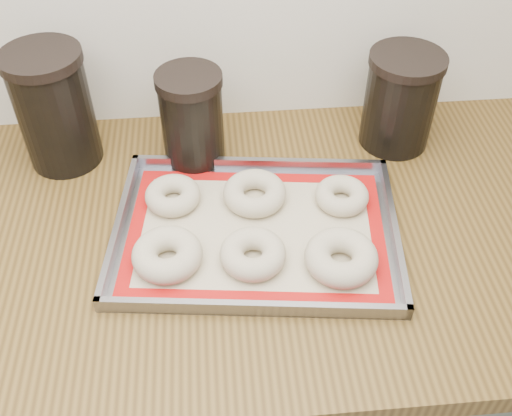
{
  "coord_description": "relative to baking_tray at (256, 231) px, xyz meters",
  "views": [
    {
      "loc": [
        -0.01,
        0.99,
        1.62
      ],
      "look_at": [
        0.05,
        1.66,
        0.96
      ],
      "focal_mm": 42.0,
      "sensor_mm": 36.0,
      "label": 1
    }
  ],
  "objects": [
    {
      "name": "bagel_front_right",
      "position": [
        0.12,
        -0.08,
        0.02
      ],
      "size": [
        0.12,
        0.12,
        0.04
      ],
      "primitive_type": "torus",
      "rotation": [
        0.0,
        0.0,
        -0.08
      ],
      "color": "beige",
      "rests_on": "baking_mat"
    },
    {
      "name": "baking_mat",
      "position": [
        0.0,
        0.0,
        -0.0
      ],
      "size": [
        0.45,
        0.34,
        0.0
      ],
      "rotation": [
        0.0,
        0.0,
        -0.12
      ],
      "color": "#C6B793",
      "rests_on": "baking_tray"
    },
    {
      "name": "canister_mid",
      "position": [
        -0.1,
        0.21,
        0.08
      ],
      "size": [
        0.12,
        0.12,
        0.18
      ],
      "color": "black",
      "rests_on": "countertop"
    },
    {
      "name": "bagel_front_left",
      "position": [
        -0.14,
        -0.05,
        0.02
      ],
      "size": [
        0.14,
        0.14,
        0.04
      ],
      "primitive_type": "torus",
      "rotation": [
        0.0,
        0.0,
        -0.27
      ],
      "color": "beige",
      "rests_on": "baking_mat"
    },
    {
      "name": "cabinet",
      "position": [
        -0.05,
        0.02,
        -0.48
      ],
      "size": [
        3.0,
        0.65,
        0.86
      ],
      "primitive_type": "cube",
      "color": "#576055",
      "rests_on": "floor"
    },
    {
      "name": "bagel_back_mid",
      "position": [
        0.0,
        0.07,
        0.02
      ],
      "size": [
        0.12,
        0.12,
        0.04
      ],
      "primitive_type": "torus",
      "rotation": [
        0.0,
        0.0,
        -0.11
      ],
      "color": "beige",
      "rests_on": "baking_mat"
    },
    {
      "name": "baking_tray",
      "position": [
        0.0,
        0.0,
        0.0
      ],
      "size": [
        0.5,
        0.38,
        0.03
      ],
      "rotation": [
        0.0,
        0.0,
        -0.12
      ],
      "color": "gray",
      "rests_on": "countertop"
    },
    {
      "name": "countertop",
      "position": [
        -0.05,
        0.02,
        -0.03
      ],
      "size": [
        3.06,
        0.68,
        0.04
      ],
      "primitive_type": "cube",
      "color": "brown",
      "rests_on": "cabinet"
    },
    {
      "name": "bagel_front_mid",
      "position": [
        -0.01,
        -0.06,
        0.02
      ],
      "size": [
        0.11,
        0.11,
        0.04
      ],
      "primitive_type": "torus",
      "rotation": [
        0.0,
        0.0,
        0.02
      ],
      "color": "beige",
      "rests_on": "baking_mat"
    },
    {
      "name": "bagel_back_left",
      "position": [
        -0.14,
        0.08,
        0.01
      ],
      "size": [
        0.12,
        0.12,
        0.03
      ],
      "primitive_type": "torus",
      "rotation": [
        0.0,
        0.0,
        -0.34
      ],
      "color": "beige",
      "rests_on": "baking_mat"
    },
    {
      "name": "canister_left",
      "position": [
        -0.34,
        0.23,
        0.1
      ],
      "size": [
        0.14,
        0.14,
        0.22
      ],
      "color": "black",
      "rests_on": "countertop"
    },
    {
      "name": "canister_right",
      "position": [
        0.29,
        0.23,
        0.09
      ],
      "size": [
        0.14,
        0.14,
        0.18
      ],
      "color": "black",
      "rests_on": "countertop"
    },
    {
      "name": "bagel_back_right",
      "position": [
        0.15,
        0.06,
        0.01
      ],
      "size": [
        0.11,
        0.11,
        0.03
      ],
      "primitive_type": "torus",
      "rotation": [
        0.0,
        0.0,
        -0.27
      ],
      "color": "beige",
      "rests_on": "baking_mat"
    }
  ]
}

